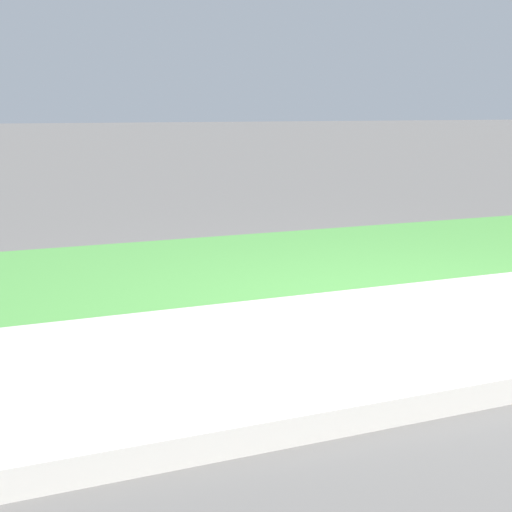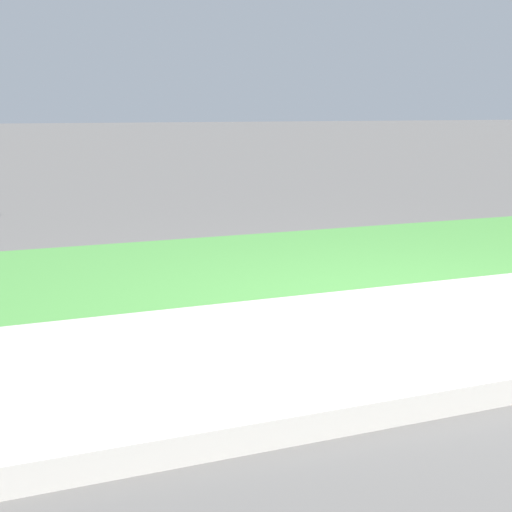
{
  "view_description": "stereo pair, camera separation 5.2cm",
  "coord_description": "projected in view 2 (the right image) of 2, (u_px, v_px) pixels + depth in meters",
  "views": [
    {
      "loc": [
        -2.45,
        -3.32,
        1.26
      ],
      "look_at": [
        -0.87,
        0.5,
        0.4
      ],
      "focal_mm": 50.0,
      "sensor_mm": 36.0,
      "label": 1
    },
    {
      "loc": [
        -2.4,
        -3.34,
        1.26
      ],
      "look_at": [
        -0.87,
        0.5,
        0.4
      ],
      "focal_mm": 50.0,
      "sensor_mm": 36.0,
      "label": 2
    }
  ],
  "objects": [
    {
      "name": "sidewalk_pavement",
      "position": [
        426.0,
        327.0,
        4.16
      ],
      "size": [
        18.0,
        1.82,
        0.01
      ],
      "primitive_type": "cube",
      "color": "#BCB7AD",
      "rests_on": "ground"
    },
    {
      "name": "ground_plane",
      "position": [
        426.0,
        328.0,
        4.16
      ],
      "size": [
        120.0,
        120.0,
        0.0
      ],
      "primitive_type": "plane",
      "color": "#5B5956"
    },
    {
      "name": "grass_verge",
      "position": [
        282.0,
        258.0,
        6.07
      ],
      "size": [
        18.0,
        2.39,
        0.01
      ],
      "primitive_type": "cube",
      "color": "#47893D",
      "rests_on": "ground"
    }
  ]
}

